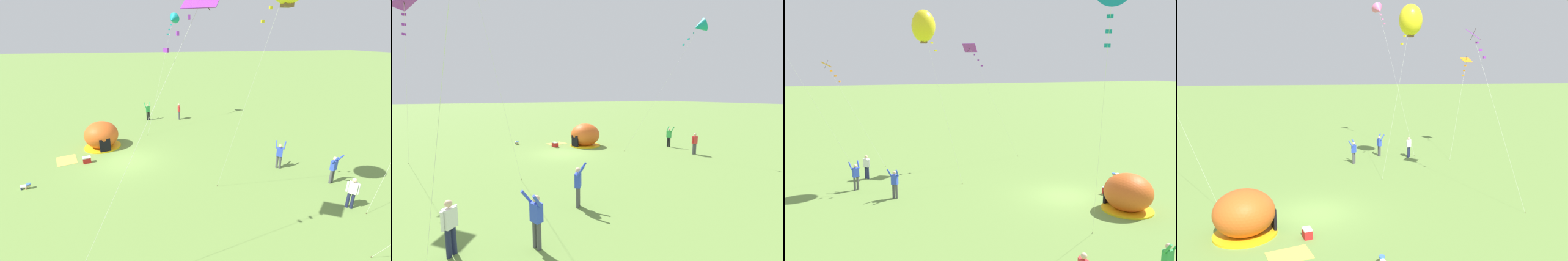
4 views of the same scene
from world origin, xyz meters
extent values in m
plane|color=olive|center=(0.00, 0.00, 0.00)|extent=(300.00, 300.00, 0.00)
ellipsoid|color=#D8591E|center=(-3.12, -2.05, 1.05)|extent=(2.70, 2.60, 2.10)
cylinder|color=yellow|center=(-3.12, -2.05, 0.05)|extent=(2.81, 2.81, 0.10)
cube|color=black|center=(-1.90, -1.68, 0.55)|extent=(0.34, 0.80, 1.10)
cube|color=gold|center=(-1.08, -4.31, 0.01)|extent=(2.01, 1.75, 0.01)
cube|color=red|center=(-0.38, -2.79, 0.19)|extent=(0.48, 0.59, 0.38)
cube|color=white|center=(-0.38, -2.79, 0.41)|extent=(0.49, 0.61, 0.06)
cylinder|color=white|center=(2.47, -5.79, 0.17)|extent=(0.24, 0.33, 0.22)
sphere|color=tan|center=(2.45, -5.54, 0.20)|extent=(0.19, 0.19, 0.19)
cylinder|color=#3F72CC|center=(2.45, -5.54, 0.29)|extent=(0.24, 0.24, 0.06)
cylinder|color=tan|center=(2.36, -5.68, 0.09)|extent=(0.07, 0.07, 0.17)
cylinder|color=tan|center=(2.56, -5.67, 0.09)|extent=(0.07, 0.07, 0.17)
cylinder|color=navy|center=(2.39, -5.92, 0.07)|extent=(0.09, 0.09, 0.13)
cylinder|color=navy|center=(2.55, -5.91, 0.07)|extent=(0.09, 0.09, 0.13)
cylinder|color=#4C4C51|center=(5.53, 12.27, 0.44)|extent=(0.15, 0.15, 0.88)
cylinder|color=#4C4C51|center=(5.60, 12.08, 0.44)|extent=(0.15, 0.15, 0.88)
cube|color=blue|center=(5.56, 12.18, 1.18)|extent=(0.36, 0.44, 0.60)
sphere|color=beige|center=(5.56, 12.18, 1.61)|extent=(0.22, 0.22, 0.22)
cylinder|color=blue|center=(5.61, 12.48, 1.64)|extent=(0.37, 0.27, 0.50)
cylinder|color=blue|center=(5.80, 11.99, 1.64)|extent=(0.39, 0.17, 0.50)
sphere|color=beige|center=(-9.37, 5.13, 1.61)|extent=(0.22, 0.22, 0.22)
cylinder|color=#1E2347|center=(7.86, 11.32, 0.44)|extent=(0.15, 0.15, 0.88)
cylinder|color=#1E2347|center=(8.00, 11.46, 0.44)|extent=(0.15, 0.15, 0.88)
cube|color=white|center=(7.93, 11.39, 1.18)|extent=(0.44, 0.44, 0.60)
sphere|color=beige|center=(7.93, 11.39, 1.61)|extent=(0.22, 0.22, 0.22)
cylinder|color=white|center=(7.75, 11.21, 1.18)|extent=(0.09, 0.09, 0.58)
cylinder|color=white|center=(8.11, 11.57, 1.18)|extent=(0.09, 0.09, 0.58)
cube|color=green|center=(-9.78, 1.86, 1.18)|extent=(0.29, 0.41, 0.60)
sphere|color=beige|center=(-9.78, 1.86, 1.61)|extent=(0.22, 0.22, 0.22)
cylinder|color=green|center=(-9.96, 2.11, 1.64)|extent=(0.38, 0.10, 0.50)
cylinder|color=#4C4C51|center=(3.10, 9.90, 0.44)|extent=(0.15, 0.15, 0.88)
cylinder|color=#4C4C51|center=(3.21, 10.07, 0.44)|extent=(0.15, 0.15, 0.88)
cube|color=blue|center=(3.16, 9.98, 1.18)|extent=(0.41, 0.45, 0.60)
sphere|color=beige|center=(3.16, 9.98, 1.61)|extent=(0.22, 0.22, 0.22)
cylinder|color=blue|center=(2.88, 9.85, 1.64)|extent=(0.38, 0.24, 0.50)
cylinder|color=blue|center=(3.18, 10.29, 1.64)|extent=(0.34, 0.32, 0.50)
cylinder|color=silver|center=(-7.34, 3.19, 5.00)|extent=(4.60, 3.17, 10.00)
cylinder|color=brown|center=(-5.04, 1.61, 0.03)|extent=(0.03, 0.03, 0.06)
cube|color=teal|center=(-9.28, 4.53, 9.50)|extent=(0.19, 0.17, 0.12)
cube|color=teal|center=(-8.99, 4.33, 9.07)|extent=(0.11, 0.21, 0.12)
cube|color=teal|center=(-8.69, 4.13, 8.64)|extent=(0.11, 0.21, 0.12)
cylinder|color=silver|center=(7.53, 14.87, 6.41)|extent=(2.08, 6.00, 12.83)
cylinder|color=brown|center=(8.57, 11.87, 0.03)|extent=(0.03, 0.03, 0.06)
cylinder|color=silver|center=(12.36, 11.85, 4.05)|extent=(2.83, 4.07, 8.09)
cylinder|color=brown|center=(10.95, 9.82, 0.03)|extent=(0.03, 0.03, 0.06)
cube|color=orange|center=(13.77, 13.87, 8.09)|extent=(0.99, 0.92, 0.44)
cylinder|color=#332314|center=(13.77, 13.87, 8.10)|extent=(0.24, 0.33, 0.68)
cube|color=orange|center=(13.53, 13.52, 7.60)|extent=(0.17, 0.20, 0.12)
cube|color=orange|center=(13.32, 13.23, 7.18)|extent=(0.16, 0.20, 0.12)
cube|color=orange|center=(13.11, 12.93, 6.76)|extent=(0.21, 0.14, 0.12)
cylinder|color=silver|center=(5.68, 6.29, 5.32)|extent=(2.33, 1.99, 10.64)
cylinder|color=brown|center=(4.52, 5.30, 0.03)|extent=(0.03, 0.03, 0.06)
ellipsoid|color=yellow|center=(6.83, 7.28, 10.64)|extent=(1.61, 1.61, 2.13)
cube|color=brown|center=(6.83, 7.28, 9.63)|extent=(0.40, 0.40, 0.29)
cube|color=yellow|center=(6.55, 7.04, 10.03)|extent=(0.15, 0.20, 0.12)
cube|color=yellow|center=(6.32, 6.84, 9.52)|extent=(0.16, 0.20, 0.12)
cube|color=yellow|center=(6.08, 6.64, 9.00)|extent=(0.15, 0.20, 0.12)
cylinder|color=silver|center=(10.13, 0.70, 4.69)|extent=(1.14, 4.82, 9.38)
cylinder|color=brown|center=(10.70, -1.70, 0.03)|extent=(0.03, 0.03, 0.06)
cube|color=purple|center=(9.57, 3.11, 9.38)|extent=(1.25, 1.31, 0.62)
cylinder|color=#332314|center=(9.57, 3.11, 9.39)|extent=(0.13, 0.49, 0.67)
cube|color=purple|center=(9.66, 2.70, 8.87)|extent=(0.21, 0.08, 0.12)
cube|color=purple|center=(9.75, 2.35, 8.43)|extent=(0.20, 0.07, 0.12)
cube|color=purple|center=(9.83, 2.01, 8.00)|extent=(0.20, 0.15, 0.12)
camera|label=1|loc=(17.46, 1.22, 8.32)|focal=24.00mm
camera|label=2|loc=(7.57, 19.64, 4.72)|focal=24.00mm
camera|label=3|loc=(-19.55, 12.42, 7.96)|focal=35.00mm
camera|label=4|loc=(-0.09, -18.86, 7.41)|focal=35.00mm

